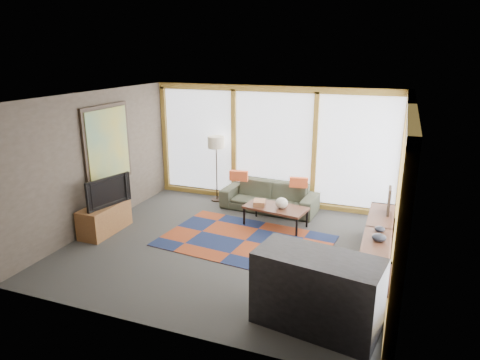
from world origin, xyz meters
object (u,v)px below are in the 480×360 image
at_px(bookshelf, 378,245).
at_px(tv_console, 105,218).
at_px(television, 105,191).
at_px(sofa, 269,197).
at_px(floor_lamp, 217,169).
at_px(coffee_table, 275,216).
at_px(bar_counter, 317,291).

bearing_deg(bookshelf, tv_console, -173.74).
bearing_deg(television, tv_console, 128.63).
distance_m(sofa, tv_console, 3.39).
height_order(floor_lamp, television, floor_lamp).
bearing_deg(television, floor_lamp, -12.34).
height_order(coffee_table, bookshelf, bookshelf).
height_order(tv_console, television, television).
height_order(floor_lamp, tv_console, floor_lamp).
bearing_deg(bar_counter, sofa, 124.47).
bearing_deg(television, coffee_table, -49.59).
xyz_separation_m(sofa, bookshelf, (2.34, -1.69, 0.01)).
relative_size(coffee_table, tv_console, 1.10).
xyz_separation_m(sofa, coffee_table, (0.38, -0.82, -0.10)).
distance_m(coffee_table, television, 3.25).
bearing_deg(television, bookshelf, -69.24).
height_order(sofa, bookshelf, bookshelf).
relative_size(coffee_table, bar_counter, 0.79).
xyz_separation_m(floor_lamp, bookshelf, (3.64, -1.85, -0.44)).
distance_m(coffee_table, bar_counter, 3.20).
distance_m(coffee_table, tv_console, 3.26).
relative_size(sofa, bar_counter, 1.34).
xyz_separation_m(floor_lamp, coffee_table, (1.67, -0.97, -0.55)).
distance_m(bookshelf, television, 4.90).
height_order(bookshelf, bar_counter, bar_counter).
bearing_deg(bookshelf, television, -173.96).
bearing_deg(bar_counter, coffee_table, 124.58).
bearing_deg(tv_console, bookshelf, 6.26).
bearing_deg(bookshelf, coffee_table, 156.08).
bearing_deg(coffee_table, tv_console, -154.34).
bearing_deg(sofa, bookshelf, -32.19).
bearing_deg(tv_console, coffee_table, 25.66).
distance_m(floor_lamp, bookshelf, 4.10).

